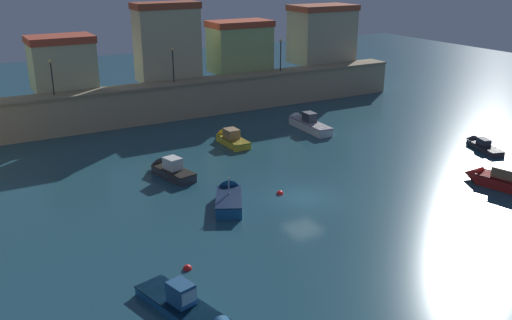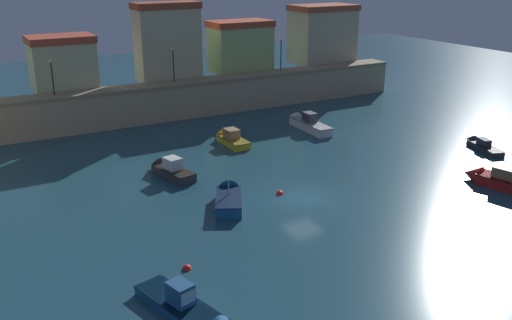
{
  "view_description": "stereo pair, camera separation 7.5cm",
  "coord_description": "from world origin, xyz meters",
  "px_view_note": "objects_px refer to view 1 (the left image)",
  "views": [
    {
      "loc": [
        -21.4,
        -30.79,
        16.02
      ],
      "look_at": [
        0.0,
        6.92,
        0.73
      ],
      "focal_mm": 39.86,
      "sensor_mm": 36.0,
      "label": 1
    },
    {
      "loc": [
        -21.33,
        -30.82,
        16.02
      ],
      "look_at": [
        0.0,
        6.92,
        0.73
      ],
      "focal_mm": 39.86,
      "sensor_mm": 36.0,
      "label": 2
    }
  ],
  "objects_px": {
    "moored_boat_6": "(306,123)",
    "mooring_buoy_0": "(187,269)",
    "quay_lamp_1": "(173,59)",
    "moored_boat_1": "(480,145)",
    "moored_boat_7": "(196,315)",
    "quay_lamp_0": "(51,72)",
    "quay_lamp_2": "(281,50)",
    "moored_boat_2": "(229,138)",
    "mooring_buoy_1": "(280,194)",
    "moored_boat_5": "(168,169)",
    "moored_boat_3": "(229,197)",
    "moored_boat_4": "(499,180)"
  },
  "relations": [
    {
      "from": "moored_boat_2",
      "to": "moored_boat_6",
      "type": "bearing_deg",
      "value": -86.59
    },
    {
      "from": "quay_lamp_0",
      "to": "moored_boat_4",
      "type": "relative_size",
      "value": 0.54
    },
    {
      "from": "moored_boat_3",
      "to": "mooring_buoy_0",
      "type": "height_order",
      "value": "moored_boat_3"
    },
    {
      "from": "moored_boat_3",
      "to": "moored_boat_4",
      "type": "xyz_separation_m",
      "value": [
        18.92,
        -7.28,
        0.1
      ]
    },
    {
      "from": "moored_boat_2",
      "to": "moored_boat_6",
      "type": "relative_size",
      "value": 0.69
    },
    {
      "from": "moored_boat_7",
      "to": "quay_lamp_2",
      "type": "bearing_deg",
      "value": 128.38
    },
    {
      "from": "quay_lamp_0",
      "to": "moored_boat_7",
      "type": "relative_size",
      "value": 0.48
    },
    {
      "from": "moored_boat_1",
      "to": "moored_boat_2",
      "type": "height_order",
      "value": "moored_boat_2"
    },
    {
      "from": "moored_boat_7",
      "to": "mooring_buoy_0",
      "type": "distance_m",
      "value": 4.9
    },
    {
      "from": "quay_lamp_0",
      "to": "mooring_buoy_1",
      "type": "bearing_deg",
      "value": -65.29
    },
    {
      "from": "moored_boat_6",
      "to": "mooring_buoy_1",
      "type": "distance_m",
      "value": 17.46
    },
    {
      "from": "moored_boat_4",
      "to": "mooring_buoy_0",
      "type": "height_order",
      "value": "moored_boat_4"
    },
    {
      "from": "moored_boat_6",
      "to": "mooring_buoy_0",
      "type": "distance_m",
      "value": 29.13
    },
    {
      "from": "moored_boat_4",
      "to": "moored_boat_5",
      "type": "distance_m",
      "value": 25.17
    },
    {
      "from": "quay_lamp_1",
      "to": "moored_boat_5",
      "type": "relative_size",
      "value": 0.69
    },
    {
      "from": "quay_lamp_0",
      "to": "moored_boat_6",
      "type": "xyz_separation_m",
      "value": [
        22.12,
        -10.21,
        -5.58
      ]
    },
    {
      "from": "moored_boat_6",
      "to": "moored_boat_3",
      "type": "bearing_deg",
      "value": 132.96
    },
    {
      "from": "mooring_buoy_1",
      "to": "moored_boat_5",
      "type": "bearing_deg",
      "value": 126.78
    },
    {
      "from": "quay_lamp_1",
      "to": "moored_boat_7",
      "type": "xyz_separation_m",
      "value": [
        -12.93,
        -34.68,
        -5.91
      ]
    },
    {
      "from": "moored_boat_6",
      "to": "mooring_buoy_0",
      "type": "relative_size",
      "value": 14.53
    },
    {
      "from": "quay_lamp_2",
      "to": "mooring_buoy_1",
      "type": "relative_size",
      "value": 7.15
    },
    {
      "from": "quay_lamp_2",
      "to": "moored_boat_7",
      "type": "relative_size",
      "value": 0.51
    },
    {
      "from": "moored_boat_2",
      "to": "moored_boat_3",
      "type": "height_order",
      "value": "moored_boat_3"
    },
    {
      "from": "moored_boat_3",
      "to": "moored_boat_4",
      "type": "relative_size",
      "value": 0.84
    },
    {
      "from": "moored_boat_5",
      "to": "mooring_buoy_1",
      "type": "bearing_deg",
      "value": -156.07
    },
    {
      "from": "quay_lamp_2",
      "to": "moored_boat_1",
      "type": "height_order",
      "value": "quay_lamp_2"
    },
    {
      "from": "moored_boat_3",
      "to": "moored_boat_2",
      "type": "bearing_deg",
      "value": 0.15
    },
    {
      "from": "mooring_buoy_0",
      "to": "quay_lamp_2",
      "type": "bearing_deg",
      "value": 50.63
    },
    {
      "from": "quay_lamp_1",
      "to": "moored_boat_1",
      "type": "xyz_separation_m",
      "value": [
        19.98,
        -23.31,
        -5.95
      ]
    },
    {
      "from": "quay_lamp_1",
      "to": "moored_boat_6",
      "type": "relative_size",
      "value": 0.5
    },
    {
      "from": "moored_boat_6",
      "to": "mooring_buoy_0",
      "type": "height_order",
      "value": "moored_boat_6"
    },
    {
      "from": "moored_boat_3",
      "to": "moored_boat_5",
      "type": "distance_m",
      "value": 7.36
    },
    {
      "from": "moored_boat_1",
      "to": "quay_lamp_2",
      "type": "bearing_deg",
      "value": 34.22
    },
    {
      "from": "quay_lamp_2",
      "to": "moored_boat_2",
      "type": "bearing_deg",
      "value": -138.63
    },
    {
      "from": "quay_lamp_1",
      "to": "moored_boat_7",
      "type": "relative_size",
      "value": 0.52
    },
    {
      "from": "quay_lamp_2",
      "to": "moored_boat_2",
      "type": "xyz_separation_m",
      "value": [
        -12.25,
        -10.78,
        -5.82
      ]
    },
    {
      "from": "moored_boat_2",
      "to": "mooring_buoy_1",
      "type": "bearing_deg",
      "value": 169.27
    },
    {
      "from": "moored_boat_1",
      "to": "moored_boat_5",
      "type": "xyz_separation_m",
      "value": [
        -27.0,
        7.35,
        0.19
      ]
    },
    {
      "from": "quay_lamp_2",
      "to": "moored_boat_5",
      "type": "xyz_separation_m",
      "value": [
        -20.24,
        -15.96,
        -5.76
      ]
    },
    {
      "from": "quay_lamp_2",
      "to": "moored_boat_5",
      "type": "height_order",
      "value": "quay_lamp_2"
    },
    {
      "from": "moored_boat_6",
      "to": "quay_lamp_0",
      "type": "bearing_deg",
      "value": 67.92
    },
    {
      "from": "quay_lamp_1",
      "to": "moored_boat_1",
      "type": "height_order",
      "value": "quay_lamp_1"
    },
    {
      "from": "moored_boat_1",
      "to": "moored_boat_3",
      "type": "height_order",
      "value": "moored_boat_3"
    },
    {
      "from": "quay_lamp_0",
      "to": "moored_boat_1",
      "type": "height_order",
      "value": "quay_lamp_0"
    },
    {
      "from": "moored_boat_4",
      "to": "moored_boat_2",
      "type": "bearing_deg",
      "value": 17.98
    },
    {
      "from": "moored_boat_2",
      "to": "moored_boat_7",
      "type": "bearing_deg",
      "value": 149.56
    },
    {
      "from": "moored_boat_1",
      "to": "mooring_buoy_1",
      "type": "bearing_deg",
      "value": 108.59
    },
    {
      "from": "quay_lamp_0",
      "to": "moored_boat_2",
      "type": "bearing_deg",
      "value": -39.31
    },
    {
      "from": "moored_boat_5",
      "to": "mooring_buoy_1",
      "type": "distance_m",
      "value": 9.43
    },
    {
      "from": "quay_lamp_0",
      "to": "quay_lamp_2",
      "type": "relative_size",
      "value": 0.93
    }
  ]
}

